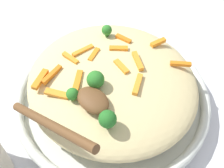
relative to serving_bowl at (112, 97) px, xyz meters
name	(u,v)px	position (x,y,z in m)	size (l,w,h in m)	color
ground_plane	(112,104)	(0.00, 0.00, -0.02)	(2.40, 2.40, 0.00)	silver
serving_bowl	(112,97)	(0.00, 0.00, 0.00)	(0.36, 0.36, 0.04)	silver
pasta_mound	(112,82)	(0.00, 0.00, 0.05)	(0.30, 0.29, 0.07)	#DBC689
carrot_piece_0	(138,84)	(0.05, 0.01, 0.08)	(0.04, 0.01, 0.01)	orange
carrot_piece_1	(70,58)	(-0.07, -0.03, 0.08)	(0.03, 0.01, 0.01)	orange
carrot_piece_2	(94,55)	(-0.05, 0.00, 0.08)	(0.03, 0.01, 0.01)	orange
carrot_piece_3	(83,51)	(-0.07, -0.01, 0.08)	(0.04, 0.01, 0.01)	orange
carrot_piece_4	(121,67)	(0.01, 0.01, 0.08)	(0.03, 0.01, 0.01)	orange
carrot_piece_5	(138,61)	(0.02, 0.04, 0.08)	(0.04, 0.01, 0.01)	orange
carrot_piece_6	(78,81)	(-0.02, -0.06, 0.08)	(0.04, 0.01, 0.01)	orange
carrot_piece_7	(123,39)	(-0.04, 0.07, 0.08)	(0.03, 0.01, 0.01)	orange
carrot_piece_8	(181,64)	(0.07, 0.10, 0.08)	(0.04, 0.01, 0.01)	orange
carrot_piece_9	(158,42)	(0.01, 0.11, 0.08)	(0.03, 0.01, 0.01)	orange
carrot_piece_10	(40,79)	(-0.07, -0.10, 0.08)	(0.04, 0.01, 0.01)	orange
carrot_piece_11	(52,74)	(-0.06, -0.08, 0.08)	(0.04, 0.01, 0.01)	orange
carrot_piece_12	(119,49)	(-0.03, 0.04, 0.08)	(0.03, 0.01, 0.01)	orange
carrot_piece_13	(57,94)	(-0.02, -0.09, 0.07)	(0.04, 0.01, 0.01)	orange
broccoli_floret_0	(71,93)	(0.00, -0.08, 0.08)	(0.02, 0.02, 0.02)	#296820
broccoli_floret_1	(107,30)	(-0.07, 0.05, 0.09)	(0.02, 0.02, 0.02)	#296820
broccoli_floret_2	(108,119)	(0.07, -0.08, 0.09)	(0.03, 0.03, 0.03)	#205B1C
broccoli_floret_3	(96,80)	(0.01, -0.04, 0.09)	(0.03, 0.03, 0.03)	#296820
serving_spoon	(78,108)	(0.03, -0.10, 0.10)	(0.16, 0.11, 0.08)	brown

